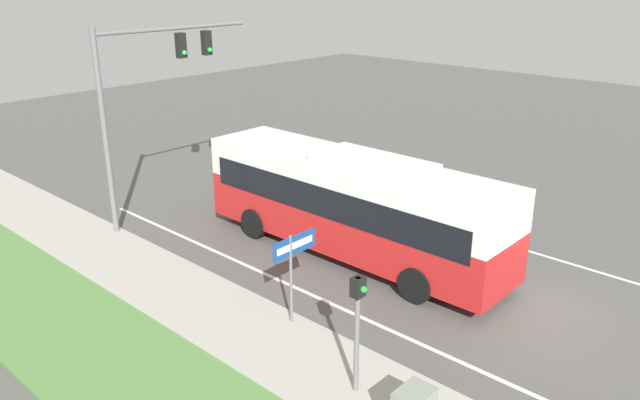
# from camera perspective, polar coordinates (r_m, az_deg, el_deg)

# --- Properties ---
(ground_plane) EXTENTS (80.00, 80.00, 0.00)m
(ground_plane) POSITION_cam_1_polar(r_m,az_deg,el_deg) (19.08, 16.97, -8.82)
(ground_plane) COLOR #565451
(lane_divider_near) EXTENTS (0.14, 30.00, 0.01)m
(lane_divider_near) POSITION_cam_1_polar(r_m,az_deg,el_deg) (16.30, 11.21, -13.66)
(lane_divider_near) COLOR silver
(lane_divider_near) RESTS_ON ground_plane
(lane_divider_far) EXTENTS (0.14, 30.00, 0.01)m
(lane_divider_far) POSITION_cam_1_polar(r_m,az_deg,el_deg) (22.09, 21.11, -5.18)
(lane_divider_far) COLOR silver
(lane_divider_far) RESTS_ON ground_plane
(bus) EXTENTS (2.78, 11.08, 3.53)m
(bus) POSITION_cam_1_polar(r_m,az_deg,el_deg) (20.36, 2.93, -0.01)
(bus) COLOR red
(bus) RESTS_ON ground_plane
(signal_gantry) EXTENTS (6.47, 0.41, 7.27)m
(signal_gantry) POSITION_cam_1_polar(r_m,az_deg,el_deg) (23.28, -15.50, 10.10)
(signal_gantry) COLOR slate
(signal_gantry) RESTS_ON ground_plane
(pedestrian_signal) EXTENTS (0.28, 0.34, 2.94)m
(pedestrian_signal) POSITION_cam_1_polar(r_m,az_deg,el_deg) (13.64, 3.44, -10.58)
(pedestrian_signal) COLOR slate
(pedestrian_signal) RESTS_ON ground_plane
(street_sign) EXTENTS (1.52, 0.08, 2.63)m
(street_sign) POSITION_cam_1_polar(r_m,az_deg,el_deg) (16.29, -2.47, -5.46)
(street_sign) COLOR slate
(street_sign) RESTS_ON ground_plane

